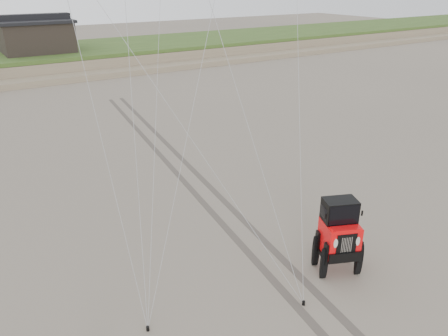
{
  "coord_description": "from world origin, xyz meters",
  "views": [
    {
      "loc": [
        -6.19,
        -7.29,
        7.91
      ],
      "look_at": [
        0.51,
        3.0,
        2.6
      ],
      "focal_mm": 35.0,
      "sensor_mm": 36.0,
      "label": 1
    }
  ],
  "objects": [
    {
      "name": "jeep",
      "position": [
        2.41,
        -0.14,
        0.9
      ],
      "size": [
        3.81,
        5.25,
        1.8
      ],
      "primitive_type": null,
      "rotation": [
        0.0,
        0.0,
        -0.4
      ],
      "color": "#FF0A0D",
      "rests_on": "ground"
    },
    {
      "name": "stake_aux",
      "position": [
        0.57,
        -0.77,
        0.06
      ],
      "size": [
        0.08,
        0.08,
        0.12
      ],
      "primitive_type": "cylinder",
      "color": "black",
      "rests_on": "ground"
    },
    {
      "name": "cabin",
      "position": [
        2.0,
        37.0,
        3.24
      ],
      "size": [
        6.4,
        5.4,
        3.35
      ],
      "color": "black",
      "rests_on": "dune_ridge"
    },
    {
      "name": "stake_main",
      "position": [
        -3.27,
        0.63,
        0.06
      ],
      "size": [
        0.08,
        0.08,
        0.12
      ],
      "primitive_type": "cylinder",
      "color": "black",
      "rests_on": "ground"
    },
    {
      "name": "dune_ridge",
      "position": [
        0.0,
        37.5,
        0.82
      ],
      "size": [
        160.0,
        14.25,
        1.73
      ],
      "color": "#7A6B54",
      "rests_on": "ground"
    },
    {
      "name": "tire_tracks",
      "position": [
        2.0,
        8.0,
        0.0
      ],
      "size": [
        5.22,
        29.74,
        0.01
      ],
      "color": "#4C443D",
      "rests_on": "ground"
    },
    {
      "name": "ground",
      "position": [
        0.0,
        0.0,
        0.0
      ],
      "size": [
        160.0,
        160.0,
        0.0
      ],
      "primitive_type": "plane",
      "color": "#6B6054",
      "rests_on": "ground"
    }
  ]
}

